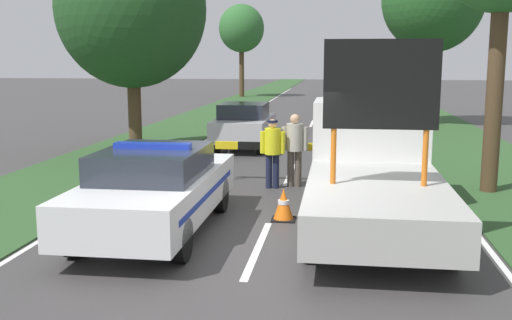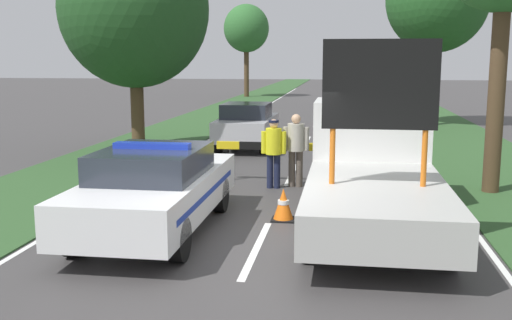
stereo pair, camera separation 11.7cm
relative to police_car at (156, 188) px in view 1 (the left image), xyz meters
The scene contains 19 objects.
ground_plane 2.16m from the police_car, 19.85° to the right, with size 160.00×160.00×0.00m, color #3D3A3A.
lane_markings 18.50m from the police_car, 84.13° to the left, with size 7.47×66.57×0.01m.
grass_verge_left 19.68m from the police_car, 100.77° to the left, with size 3.57×120.00×0.03m.
grass_verge_right 20.72m from the police_car, 68.89° to the left, with size 3.57×120.00×0.03m.
police_car is the anchor object (origin of this frame).
work_truck 4.01m from the police_car, 19.02° to the left, with size 2.29×6.05×3.32m.
road_barrier 4.97m from the police_car, 68.52° to the left, with size 3.44×0.08×0.98m.
police_officer 4.20m from the police_car, 67.31° to the left, with size 0.59×0.37×1.63m.
pedestrian_civilian 4.64m from the police_car, 62.77° to the left, with size 0.62×0.40×1.74m.
traffic_cone_near_police 6.90m from the police_car, 50.93° to the left, with size 0.35×0.35×0.49m.
traffic_cone_centre_front 6.87m from the police_car, 57.22° to the left, with size 0.39×0.39×0.55m.
traffic_cone_near_truck 5.48m from the police_car, 98.95° to the left, with size 0.36×0.36×0.51m.
traffic_cone_behind_barrier 2.44m from the police_car, 26.45° to the left, with size 0.44×0.44×0.61m.
queued_car_sedan_silver 10.12m from the police_car, 90.23° to the left, with size 1.73×3.93×1.54m.
queued_car_wagon_maroon 16.67m from the police_car, 77.52° to the left, with size 1.95×4.49×1.63m.
queued_car_suv_grey 23.68m from the police_car, 80.36° to the left, with size 1.92×4.01×1.43m.
queued_car_sedan_black 28.86m from the police_car, 82.54° to the left, with size 1.82×3.92×1.58m.
roadside_tree_near_left 38.12m from the police_car, 96.96° to the left, with size 3.56×3.56×7.25m.
roadside_tree_mid_right 9.91m from the police_car, 111.37° to the left, with size 4.67×4.67×7.00m.
Camera 1 is at (1.24, -9.20, 3.02)m, focal length 42.00 mm.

